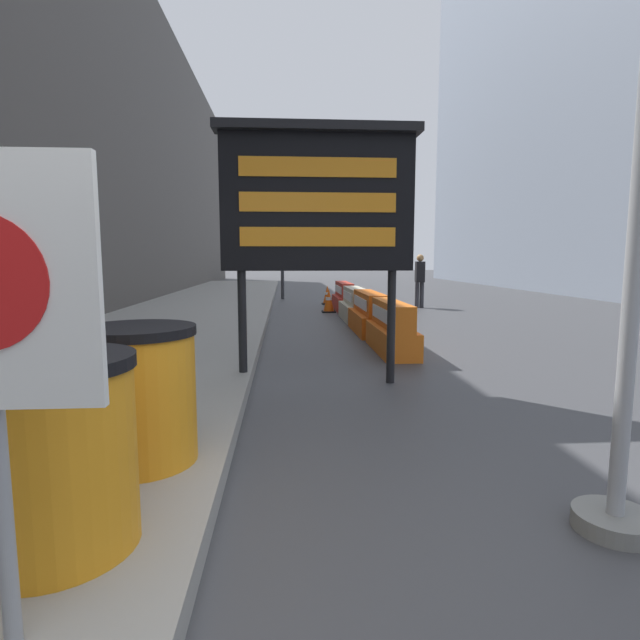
% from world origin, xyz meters
% --- Properties ---
extents(ground_plane, '(120.00, 120.00, 0.00)m').
position_xyz_m(ground_plane, '(0.00, 0.00, 0.00)').
color(ground_plane, '#3F3F42').
extents(building_left_facade, '(0.40, 50.40, 10.43)m').
position_xyz_m(building_left_facade, '(-4.14, 9.80, 5.21)').
color(building_left_facade, '#4C4742').
rests_on(building_left_facade, ground_plane).
extents(barrel_drum_foreground, '(0.76, 0.76, 0.91)m').
position_xyz_m(barrel_drum_foreground, '(-0.66, 0.31, 0.61)').
color(barrel_drum_foreground, orange).
rests_on(barrel_drum_foreground, sidewalk_left).
extents(barrel_drum_middle, '(0.76, 0.76, 0.91)m').
position_xyz_m(barrel_drum_middle, '(-0.56, 1.30, 0.61)').
color(barrel_drum_middle, orange).
rests_on(barrel_drum_middle, sidewalk_left).
extents(message_board, '(2.33, 0.36, 2.99)m').
position_xyz_m(message_board, '(0.79, 3.87, 2.15)').
color(message_board, black).
rests_on(message_board, ground_plane).
extents(jersey_barrier_orange_near, '(0.53, 1.88, 0.81)m').
position_xyz_m(jersey_barrier_orange_near, '(2.11, 5.86, 0.36)').
color(jersey_barrier_orange_near, orange).
rests_on(jersey_barrier_orange_near, ground_plane).
extents(jersey_barrier_orange_far, '(0.62, 2.00, 0.82)m').
position_xyz_m(jersey_barrier_orange_far, '(2.11, 7.96, 0.36)').
color(jersey_barrier_orange_far, orange).
rests_on(jersey_barrier_orange_far, ground_plane).
extents(jersey_barrier_cream, '(0.62, 1.86, 0.78)m').
position_xyz_m(jersey_barrier_cream, '(2.11, 10.05, 0.34)').
color(jersey_barrier_cream, beige).
rests_on(jersey_barrier_cream, ground_plane).
extents(jersey_barrier_red_striped, '(0.53, 1.96, 0.80)m').
position_xyz_m(jersey_barrier_red_striped, '(2.11, 12.33, 0.35)').
color(jersey_barrier_red_striped, red).
rests_on(jersey_barrier_red_striped, ground_plane).
extents(traffic_cone_near, '(0.34, 0.34, 0.61)m').
position_xyz_m(traffic_cone_near, '(1.78, 14.20, 0.30)').
color(traffic_cone_near, black).
rests_on(traffic_cone_near, ground_plane).
extents(traffic_cone_mid, '(0.37, 0.37, 0.67)m').
position_xyz_m(traffic_cone_mid, '(1.62, 11.77, 0.32)').
color(traffic_cone_mid, black).
rests_on(traffic_cone_mid, ground_plane).
extents(traffic_light_near_curb, '(0.28, 0.45, 3.46)m').
position_xyz_m(traffic_light_near_curb, '(0.32, 16.32, 2.52)').
color(traffic_light_near_curb, '#2D2D30').
rests_on(traffic_light_near_curb, ground_plane).
extents(pedestrian_worker, '(0.30, 0.45, 1.61)m').
position_xyz_m(pedestrian_worker, '(4.47, 12.88, 0.95)').
color(pedestrian_worker, '#333338').
rests_on(pedestrian_worker, ground_plane).
extents(steel_pole_right, '(0.44, 0.44, 2.69)m').
position_xyz_m(steel_pole_right, '(2.22, 0.53, 0.75)').
color(steel_pole_right, gray).
rests_on(steel_pole_right, ground_plane).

